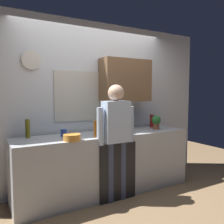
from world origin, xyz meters
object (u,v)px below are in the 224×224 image
bottle_red_vinegar (152,121)px  cup_blue_mug (64,133)px  coffee_maker (112,125)px  bottle_clear_soda (121,124)px  bottle_olive_oil (28,129)px  potted_plant (156,121)px  bottle_amber_beer (96,129)px  person_at_sink (116,133)px  mixing_bowl (72,137)px  bottle_dark_sauce (107,125)px

bottle_red_vinegar → cup_blue_mug: bottle_red_vinegar is taller
coffee_maker → cup_blue_mug: 0.68m
bottle_red_vinegar → bottle_clear_soda: bearing=-160.4°
bottle_clear_soda → bottle_red_vinegar: size_ratio=1.27×
bottle_olive_oil → potted_plant: (1.97, -0.28, 0.01)m
bottle_amber_beer → person_at_sink: (0.25, -0.10, -0.06)m
bottle_red_vinegar → mixing_bowl: (-1.61, -0.41, -0.07)m
bottle_clear_soda → potted_plant: (0.71, 0.06, -0.01)m
potted_plant → mixing_bowl: bearing=-173.2°
mixing_bowl → bottle_olive_oil: bearing=134.5°
bottle_red_vinegar → bottle_amber_beer: bearing=-163.6°
bottle_red_vinegar → person_at_sink: (-1.00, -0.47, -0.05)m
bottle_amber_beer → cup_blue_mug: (-0.35, 0.29, -0.07)m
coffee_maker → person_at_sink: 0.14m
potted_plant → bottle_red_vinegar: bearing=68.3°
bottle_dark_sauce → mixing_bowl: 0.89m
bottle_dark_sauce → bottle_clear_soda: bearing=-81.6°
bottle_red_vinegar → person_at_sink: person_at_sink is taller
bottle_red_vinegar → cup_blue_mug: size_ratio=2.20×
cup_blue_mug → bottle_clear_soda: bearing=-14.0°
bottle_clear_soda → bottle_red_vinegar: bearing=19.6°
coffee_maker → bottle_red_vinegar: 1.07m
bottle_red_vinegar → potted_plant: bearing=-111.7°
coffee_maker → bottle_amber_beer: coffee_maker is taller
cup_blue_mug → bottle_amber_beer: bearing=-39.2°
coffee_maker → bottle_olive_oil: (-1.06, 0.41, -0.02)m
coffee_maker → potted_plant: (0.91, 0.13, -0.01)m
coffee_maker → potted_plant: 0.92m
bottle_clear_soda → potted_plant: size_ratio=1.22×
bottle_dark_sauce → potted_plant: potted_plant is taller
bottle_red_vinegar → potted_plant: (-0.09, -0.23, 0.02)m
potted_plant → person_at_sink: size_ratio=0.14×
coffee_maker → mixing_bowl: bearing=-175.6°
bottle_dark_sauce → cup_blue_mug: (-0.76, -0.14, -0.04)m
coffee_maker → bottle_red_vinegar: size_ratio=1.50×
coffee_maker → cup_blue_mug: coffee_maker is taller
coffee_maker → mixing_bowl: coffee_maker is taller
bottle_amber_beer → potted_plant: size_ratio=1.00×
coffee_maker → mixing_bowl: 0.62m
bottle_dark_sauce → person_at_sink: 0.55m
bottle_amber_beer → person_at_sink: 0.28m
bottle_clear_soda → bottle_red_vinegar: (0.80, 0.29, -0.03)m
mixing_bowl → bottle_dark_sauce: bearing=31.2°
bottle_clear_soda → mixing_bowl: bearing=-171.4°
person_at_sink → bottle_red_vinegar: bearing=31.5°
bottle_amber_beer → coffee_maker: bearing=2.4°
bottle_amber_beer → bottle_clear_soda: bearing=10.6°
bottle_red_vinegar → person_at_sink: bearing=-154.8°
bottle_olive_oil → cup_blue_mug: (0.45, -0.14, -0.07)m
cup_blue_mug → person_at_sink: (0.61, -0.39, 0.01)m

